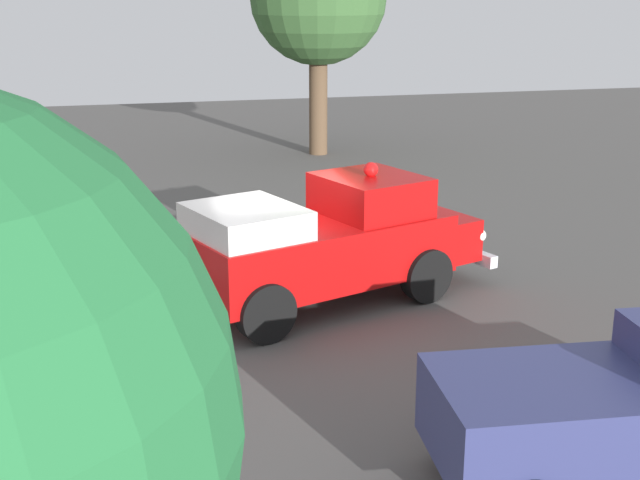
# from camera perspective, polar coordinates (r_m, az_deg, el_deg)

# --- Properties ---
(ground_plane) EXTENTS (60.00, 60.00, 0.00)m
(ground_plane) POSITION_cam_1_polar(r_m,az_deg,el_deg) (16.38, -2.36, -3.95)
(ground_plane) COLOR #514F4C
(vintage_fire_truck) EXTENTS (4.04, 6.33, 2.59)m
(vintage_fire_truck) POSITION_cam_1_polar(r_m,az_deg,el_deg) (15.87, 0.70, -0.06)
(vintage_fire_truck) COLOR black
(vintage_fire_truck) RESTS_ON ground
(parked_pickup) EXTENTS (2.43, 4.96, 1.90)m
(parked_pickup) POSITION_cam_1_polar(r_m,az_deg,el_deg) (10.80, 20.23, -10.58)
(parked_pickup) COLOR black
(parked_pickup) RESTS_ON ground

